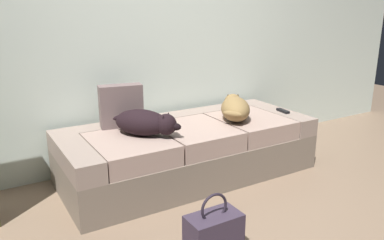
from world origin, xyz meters
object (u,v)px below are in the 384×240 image
(dog_tan, at_px, (235,108))
(tv_remote, at_px, (283,111))
(couch, at_px, (189,150))
(handbag, at_px, (214,233))
(throw_pillow, at_px, (121,106))
(dog_dark, at_px, (146,123))

(dog_tan, distance_m, tv_remote, 0.53)
(tv_remote, bearing_deg, couch, -179.39)
(dog_tan, bearing_deg, handbag, -131.91)
(tv_remote, distance_m, throw_pillow, 1.48)
(dog_tan, relative_size, tv_remote, 3.57)
(tv_remote, relative_size, throw_pillow, 0.44)
(dog_dark, bearing_deg, dog_tan, 0.85)
(dog_dark, xyz_separation_m, tv_remote, (1.36, -0.04, -0.09))
(throw_pillow, bearing_deg, dog_dark, -76.68)
(dog_tan, bearing_deg, throw_pillow, 162.04)
(throw_pillow, bearing_deg, tv_remote, -13.59)
(tv_remote, xyz_separation_m, throw_pillow, (-1.43, 0.35, 0.16))
(dog_dark, xyz_separation_m, dog_tan, (0.84, 0.01, 0.00))
(handbag, bearing_deg, dog_tan, 48.09)
(dog_dark, height_order, throw_pillow, throw_pillow)
(dog_dark, relative_size, tv_remote, 3.39)
(tv_remote, height_order, throw_pillow, throw_pillow)
(dog_dark, height_order, tv_remote, dog_dark)
(couch, relative_size, handbag, 5.54)
(dog_tan, distance_m, handbag, 1.34)
(dog_tan, xyz_separation_m, tv_remote, (0.52, -0.05, -0.09))
(couch, relative_size, dog_dark, 4.12)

